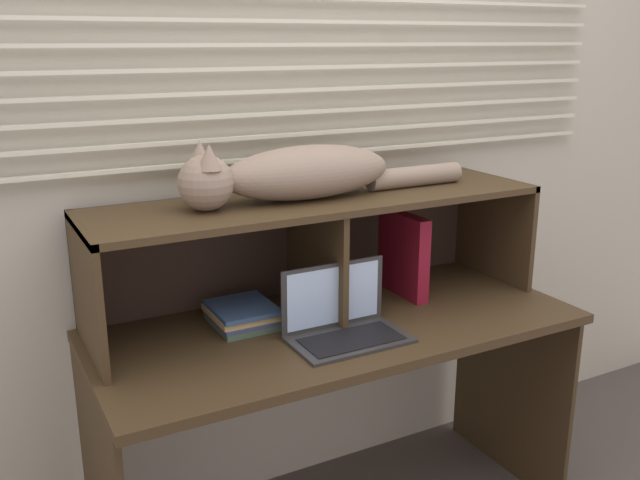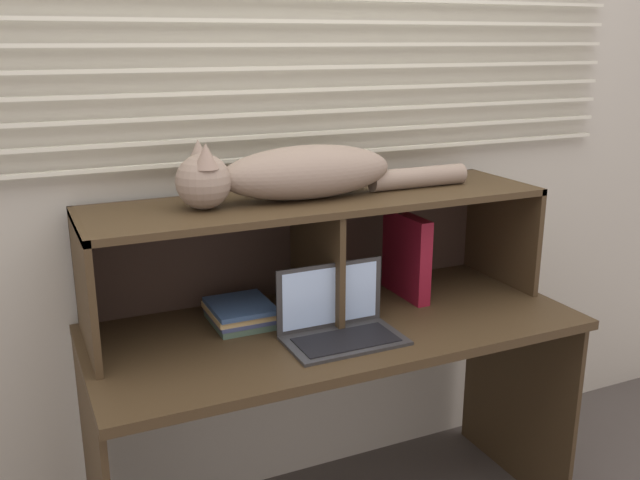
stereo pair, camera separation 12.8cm
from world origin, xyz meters
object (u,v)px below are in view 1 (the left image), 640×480
Objects in this scene: laptop at (343,322)px; book_stack at (242,315)px; cat at (296,174)px; binder_upright at (403,254)px.

book_stack is at bearing 135.55° from laptop.
binder_upright is (0.41, 0.00, -0.32)m from cat.
laptop is at bearing -148.66° from binder_upright.
cat reaches higher than laptop.
binder_upright reaches higher than book_stack.
cat is 0.52m from binder_upright.
book_stack is (-0.23, 0.23, -0.01)m from laptop.
laptop is at bearing -79.28° from cat.
binder_upright is 0.61m from book_stack.
laptop is 1.20× the size of binder_upright.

